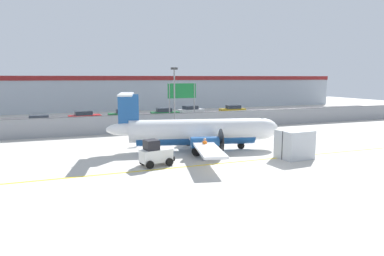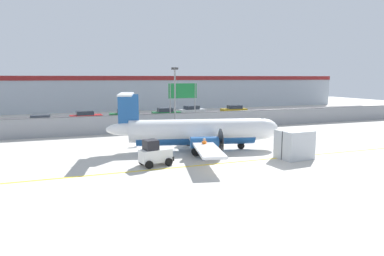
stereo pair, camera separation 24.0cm
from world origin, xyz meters
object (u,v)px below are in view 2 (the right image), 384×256
object	(u,v)px
highway_sign	(183,95)
cargo_container	(294,144)
parked_car_1	(86,117)
parked_car_5	(234,110)
parked_car_3	(166,113)
traffic_cone_near_right	(252,137)
apron_light_pole	(175,95)
commuter_airplane	(199,132)
traffic_cone_near_left	(210,147)
traffic_cone_far_left	(204,143)
parked_car_2	(124,115)
ground_crew_worker	(204,148)
baggage_tug	(155,154)
parked_car_0	(40,121)
parked_car_4	(192,111)

from	to	relation	value
highway_sign	cargo_container	bearing A→B (deg)	-80.26
parked_car_1	parked_car_5	bearing A→B (deg)	-1.70
highway_sign	parked_car_3	bearing A→B (deg)	87.02
parked_car_1	parked_car_3	bearing A→B (deg)	-3.03
cargo_container	parked_car_3	world-z (taller)	cargo_container
traffic_cone_near_right	highway_sign	distance (m)	11.65
parked_car_1	apron_light_pole	bearing A→B (deg)	-62.72
commuter_airplane	traffic_cone_near_left	size ratio (longest dim) A/B	24.95
traffic_cone_far_left	apron_light_pole	world-z (taller)	apron_light_pole
traffic_cone_near_left	highway_sign	world-z (taller)	highway_sign
parked_car_2	parked_car_1	bearing A→B (deg)	11.30
ground_crew_worker	parked_car_1	xyz separation A→B (m)	(-7.37, 25.22, -0.06)
parked_car_1	parked_car_5	distance (m)	23.53
highway_sign	traffic_cone_near_left	bearing A→B (deg)	-98.02
ground_crew_worker	cargo_container	size ratio (longest dim) A/B	0.66
highway_sign	baggage_tug	bearing A→B (deg)	-114.63
parked_car_0	baggage_tug	bearing A→B (deg)	112.67
traffic_cone_near_right	parked_car_1	bearing A→B (deg)	127.67
cargo_container	apron_light_pole	xyz separation A→B (m)	(-5.40, 13.73, 3.20)
cargo_container	parked_car_2	bearing A→B (deg)	101.79
commuter_airplane	parked_car_1	distance (m)	23.28
commuter_airplane	ground_crew_worker	distance (m)	3.65
baggage_tug	apron_light_pole	bearing A→B (deg)	55.72
highway_sign	parked_car_2	bearing A→B (deg)	120.09
parked_car_3	traffic_cone_far_left	bearing A→B (deg)	-91.97
cargo_container	traffic_cone_far_left	bearing A→B (deg)	119.13
commuter_airplane	parked_car_3	bearing A→B (deg)	94.13
parked_car_1	parked_car_2	size ratio (longest dim) A/B	1.02
traffic_cone_near_left	commuter_airplane	bearing A→B (deg)	157.49
traffic_cone_near_left	parked_car_1	world-z (taller)	parked_car_1
ground_crew_worker	parked_car_0	world-z (taller)	same
commuter_airplane	parked_car_4	xyz separation A→B (m)	(8.33, 24.79, -0.71)
ground_crew_worker	highway_sign	distance (m)	16.93
parked_car_0	parked_car_5	bearing A→B (deg)	-169.30
baggage_tug	parked_car_5	bearing A→B (deg)	42.77
traffic_cone_far_left	parked_car_2	distance (m)	21.35
ground_crew_worker	traffic_cone_far_left	xyz separation A→B (m)	(2.00, 5.02, -0.64)
cargo_container	parked_car_5	xyz separation A→B (m)	(9.34, 28.79, -0.21)
cargo_container	parked_car_5	bearing A→B (deg)	66.33
cargo_container	parked_car_2	xyz separation A→B (m)	(-8.75, 27.80, -0.21)
traffic_cone_near_right	parked_car_3	xyz separation A→B (m)	(-3.37, 19.90, 0.58)
parked_car_3	parked_car_4	xyz separation A→B (m)	(5.07, 2.45, 0.00)
parked_car_3	parked_car_5	distance (m)	11.99
parked_car_3	highway_sign	size ratio (longest dim) A/B	0.78
ground_crew_worker	parked_car_4	distance (m)	29.73
apron_light_pole	highway_sign	world-z (taller)	apron_light_pole
commuter_airplane	baggage_tug	size ratio (longest dim) A/B	6.40
parked_car_5	parked_car_0	bearing A→B (deg)	15.04
traffic_cone_near_right	apron_light_pole	distance (m)	9.49
highway_sign	parked_car_5	bearing A→B (deg)	40.86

